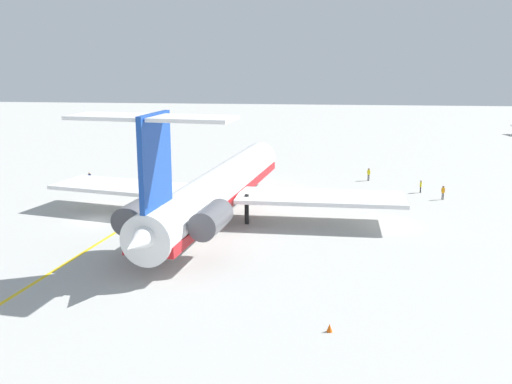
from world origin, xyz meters
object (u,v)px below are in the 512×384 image
at_px(ground_crew_near_nose, 421,185).
at_px(main_jetliner, 216,189).
at_px(safety_cone_nose, 330,328).
at_px(ground_crew_portside, 443,191).
at_px(ground_crew_starboard, 90,176).
at_px(ground_crew_near_tail, 369,173).

bearing_deg(ground_crew_near_nose, main_jetliner, 18.24).
bearing_deg(main_jetliner, safety_cone_nose, -147.56).
bearing_deg(safety_cone_nose, ground_crew_portside, 159.00).
xyz_separation_m(main_jetliner, ground_crew_starboard, (-17.29, -20.81, -2.55)).
xyz_separation_m(ground_crew_near_nose, ground_crew_near_tail, (-7.02, -6.14, 0.10)).
distance_m(main_jetliner, ground_crew_starboard, 27.17).
distance_m(main_jetliner, ground_crew_portside, 29.36).
relative_size(ground_crew_near_tail, ground_crew_starboard, 1.10).
distance_m(ground_crew_starboard, safety_cone_nose, 53.46).
bearing_deg(safety_cone_nose, ground_crew_near_nose, 163.33).
distance_m(main_jetliner, ground_crew_near_tail, 29.66).
bearing_deg(ground_crew_near_tail, safety_cone_nose, 18.37).
distance_m(ground_crew_near_nose, ground_crew_starboard, 44.98).
bearing_deg(ground_crew_starboard, ground_crew_near_nose, 98.05).
bearing_deg(main_jetliner, ground_crew_near_tail, -30.13).
height_order(main_jetliner, ground_crew_near_nose, main_jetliner).
height_order(main_jetliner, safety_cone_nose, main_jetliner).
bearing_deg(ground_crew_portside, safety_cone_nose, -13.63).
xyz_separation_m(ground_crew_portside, safety_cone_nose, (37.96, -14.57, -0.83)).
bearing_deg(ground_crew_starboard, ground_crew_portside, 93.76).
distance_m(ground_crew_portside, ground_crew_starboard, 47.31).
xyz_separation_m(main_jetliner, ground_crew_near_tail, (-23.42, 18.02, -2.45)).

